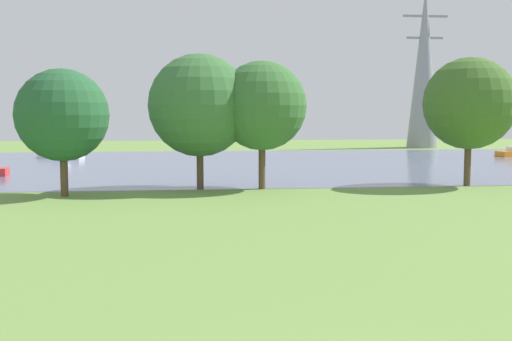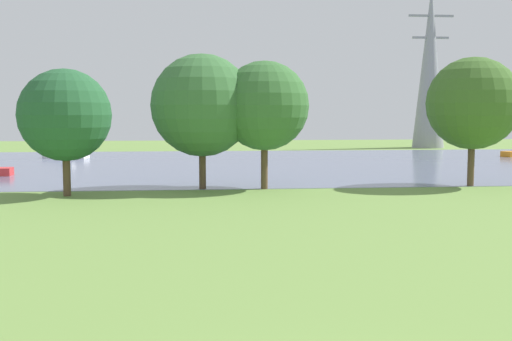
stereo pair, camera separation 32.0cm
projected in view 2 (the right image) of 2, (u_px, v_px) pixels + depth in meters
ground_plane at (253, 209)px, 30.94m from camera, size 160.00×160.00×0.00m
water_surface at (226, 164)px, 58.69m from camera, size 140.00×40.00×0.02m
sailboat_white at (66, 154)px, 66.02m from camera, size 5.02×2.68×5.85m
tree_west_far at (65, 115)px, 35.35m from camera, size 5.36×5.36×7.41m
tree_east_far at (202, 105)px, 38.70m from camera, size 6.51×6.51×8.59m
tree_west_near at (264, 106)px, 38.66m from camera, size 5.67×5.67×8.15m
tree_east_near at (473, 103)px, 40.19m from camera, size 6.08×6.08×8.53m
electricity_pylon at (430, 66)px, 85.55m from camera, size 6.40×4.40×22.98m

